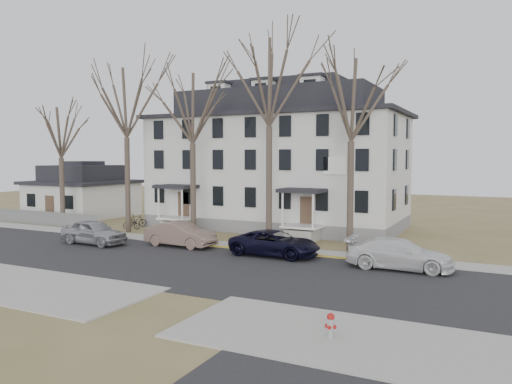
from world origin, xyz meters
The scene contains 20 objects.
ground centered at (0.00, 0.00, 0.00)m, with size 120.00×120.00×0.00m, color olive.
main_road centered at (0.00, 2.00, 0.00)m, with size 120.00×10.00×0.04m, color #27272A.
far_sidewalk centered at (0.00, 8.00, 0.00)m, with size 120.00×2.00×0.08m, color #A09F97.
near_sidewalk_right centered at (12.00, -5.00, 0.00)m, with size 14.00×5.00×0.08m, color #A09F97.
yellow_curb centered at (5.00, 7.10, 0.00)m, with size 14.00×0.25×0.06m, color gold.
boarding_house centered at (-2.00, 17.95, 5.38)m, with size 20.80×12.36×12.05m.
small_house centered at (-22.00, 16.00, 2.25)m, with size 8.70×8.70×5.00m.
fence centered at (-21.00, 9.50, 0.00)m, with size 14.00×0.06×1.20m, color gray.
tree_far_left centered at (-11.00, 9.80, 10.34)m, with size 8.40×8.40×13.72m.
tree_mid_left centered at (-5.00, 9.80, 9.60)m, with size 7.80×7.80×12.74m.
tree_center centered at (1.00, 9.80, 11.08)m, with size 9.00×9.00×14.70m.
tree_mid_right centered at (6.50, 9.80, 9.60)m, with size 7.80×7.80×12.74m.
tree_bungalow centered at (-18.00, 9.80, 8.12)m, with size 6.60×6.60×10.78m.
car_silver centered at (-9.29, 4.43, 0.81)m, with size 1.90×4.73×1.61m, color #9EA0A5.
car_tan centered at (-3.65, 6.27, 0.79)m, with size 1.66×4.77×1.57m, color #7A6055.
car_navy centered at (3.06, 6.19, 0.74)m, with size 2.44×5.30×1.47m, color black.
car_white centered at (10.21, 5.92, 0.78)m, with size 2.19×5.38×1.56m, color silver.
bicycle_left centered at (-11.64, 10.90, 0.41)m, with size 0.54×1.55×0.82m, color black.
bicycle_right centered at (-12.20, 12.17, 0.51)m, with size 0.48×1.69×1.02m, color black.
fire_hydrant centered at (10.11, -5.13, 0.43)m, with size 0.35×0.33×0.85m.
Camera 1 is at (14.88, -20.07, 5.79)m, focal length 35.00 mm.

